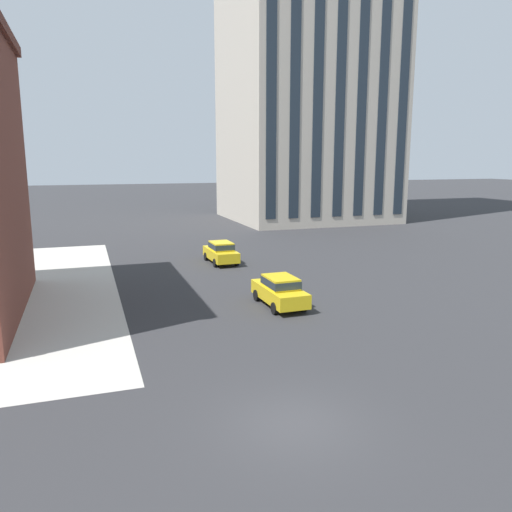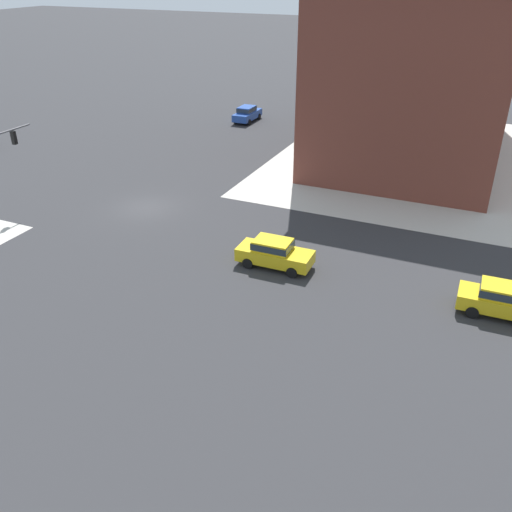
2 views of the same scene
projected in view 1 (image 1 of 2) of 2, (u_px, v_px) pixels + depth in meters
The scene contains 3 objects.
ground_plane at pixel (293, 424), 15.32m from camera, with size 320.00×320.00×0.00m, color #2D2D30.
car_main_southbound_near at pixel (280, 290), 27.51m from camera, with size 1.96×4.43×1.68m.
car_main_southbound_far at pixel (221, 251), 39.02m from camera, with size 1.97×4.44×1.68m.
Camera 1 is at (-5.62, -12.96, 7.92)m, focal length 35.26 mm.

